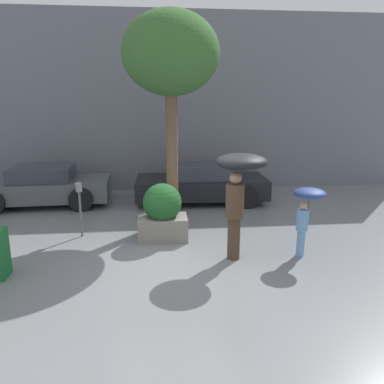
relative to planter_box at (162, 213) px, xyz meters
name	(u,v)px	position (x,y,z in m)	size (l,w,h in m)	color
ground_plane	(174,264)	(0.18, -1.40, -0.64)	(40.00, 40.00, 0.00)	slate
building_facade	(163,103)	(0.18, 5.10, 2.36)	(18.00, 0.30, 6.00)	slate
planter_box	(162,213)	(0.00, 0.00, 0.00)	(1.12, 0.88, 1.31)	gray
person_adult	(239,178)	(1.48, -1.17, 1.01)	(1.01, 1.01, 2.12)	#473323
person_child	(307,205)	(2.85, -1.25, 0.45)	(0.64, 0.64, 1.43)	#669ED1
parked_car_near	(201,184)	(1.28, 3.18, -0.07)	(4.06, 2.08, 1.18)	black
parked_car_far	(44,186)	(-3.52, 3.31, -0.07)	(3.94, 2.12, 1.18)	#4C5156
street_tree	(171,56)	(0.29, 1.24, 3.49)	(2.33, 2.33, 5.18)	brown
parking_meter	(80,198)	(-1.89, 0.37, 0.28)	(0.14, 0.14, 1.28)	#595B60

